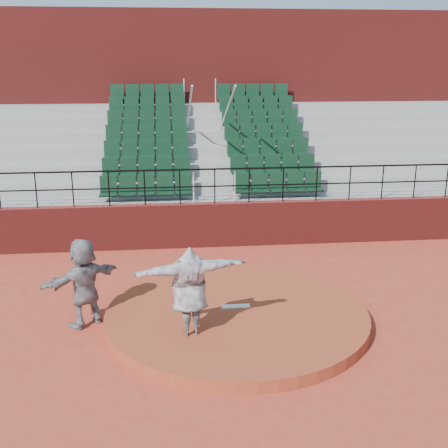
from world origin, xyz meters
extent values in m
plane|color=#AB3926|center=(0.00, 0.00, 0.00)|extent=(90.00, 90.00, 0.00)
cylinder|color=#9A3D22|center=(0.00, 0.00, 0.12)|extent=(5.50, 5.50, 0.25)
cube|color=white|center=(0.00, 0.15, 0.27)|extent=(0.60, 0.15, 0.03)
cube|color=maroon|center=(0.00, 5.00, 0.65)|extent=(24.00, 0.30, 1.30)
cylinder|color=black|center=(0.00, 5.00, 2.30)|extent=(24.00, 0.05, 0.05)
cylinder|color=black|center=(0.00, 5.00, 1.80)|extent=(24.00, 0.04, 0.04)
cylinder|color=black|center=(-5.00, 5.00, 1.80)|extent=(0.04, 0.04, 1.00)
cylinder|color=black|center=(-4.00, 5.00, 1.80)|extent=(0.04, 0.04, 1.00)
cylinder|color=black|center=(-3.00, 5.00, 1.80)|extent=(0.04, 0.04, 1.00)
cylinder|color=black|center=(-2.00, 5.00, 1.80)|extent=(0.04, 0.04, 1.00)
cylinder|color=black|center=(-1.00, 5.00, 1.80)|extent=(0.04, 0.04, 1.00)
cylinder|color=black|center=(0.00, 5.00, 1.80)|extent=(0.04, 0.04, 1.00)
cylinder|color=black|center=(1.00, 5.00, 1.80)|extent=(0.04, 0.04, 1.00)
cylinder|color=black|center=(2.00, 5.00, 1.80)|extent=(0.04, 0.04, 1.00)
cylinder|color=black|center=(3.00, 5.00, 1.80)|extent=(0.04, 0.04, 1.00)
cylinder|color=black|center=(4.00, 5.00, 1.80)|extent=(0.04, 0.04, 1.00)
cylinder|color=black|center=(5.00, 5.00, 1.80)|extent=(0.04, 0.04, 1.00)
cylinder|color=black|center=(6.00, 5.00, 1.80)|extent=(0.04, 0.04, 1.00)
cylinder|color=black|center=(7.00, 5.00, 1.80)|extent=(0.04, 0.04, 1.00)
cube|color=gray|center=(0.00, 5.58, 0.65)|extent=(24.00, 0.85, 1.30)
cube|color=#10311D|center=(-1.98, 5.59, 1.66)|extent=(2.75, 0.48, 0.72)
cube|color=#10311D|center=(1.98, 5.59, 1.66)|extent=(2.75, 0.48, 0.72)
cube|color=gray|center=(0.00, 6.43, 0.85)|extent=(24.00, 0.85, 1.70)
cube|color=#10311D|center=(-1.98, 6.44, 2.06)|extent=(2.75, 0.48, 0.72)
cube|color=#10311D|center=(1.98, 6.44, 2.06)|extent=(2.75, 0.48, 0.72)
cube|color=gray|center=(0.00, 7.28, 1.05)|extent=(24.00, 0.85, 2.10)
cube|color=#10311D|center=(-1.98, 7.29, 2.46)|extent=(2.75, 0.48, 0.72)
cube|color=#10311D|center=(1.98, 7.29, 2.46)|extent=(2.75, 0.48, 0.72)
cube|color=gray|center=(0.00, 8.12, 1.25)|extent=(24.00, 0.85, 2.50)
cube|color=#10311D|center=(-1.98, 8.13, 2.86)|extent=(2.75, 0.48, 0.72)
cube|color=#10311D|center=(1.98, 8.13, 2.86)|extent=(2.75, 0.48, 0.72)
cube|color=gray|center=(0.00, 8.97, 1.45)|extent=(24.00, 0.85, 2.90)
cube|color=#10311D|center=(-1.98, 8.98, 3.26)|extent=(2.75, 0.48, 0.72)
cube|color=#10311D|center=(1.98, 8.98, 3.26)|extent=(2.75, 0.48, 0.72)
cube|color=gray|center=(0.00, 9.82, 1.65)|extent=(24.00, 0.85, 3.30)
cube|color=#10311D|center=(-1.98, 9.83, 3.66)|extent=(2.75, 0.48, 0.72)
cube|color=#10311D|center=(1.98, 9.83, 3.66)|extent=(2.75, 0.48, 0.72)
cube|color=gray|center=(0.00, 10.68, 1.85)|extent=(24.00, 0.85, 3.70)
cube|color=#10311D|center=(-1.98, 10.69, 4.06)|extent=(2.75, 0.48, 0.72)
cube|color=#10311D|center=(1.98, 10.69, 4.06)|extent=(2.75, 0.48, 0.72)
cylinder|color=silver|center=(-0.60, 8.12, 3.40)|extent=(0.06, 5.97, 2.46)
cylinder|color=silver|center=(0.60, 8.12, 3.40)|extent=(0.06, 5.97, 2.46)
cube|color=maroon|center=(0.00, 12.60, 3.55)|extent=(24.00, 3.00, 7.10)
imported|color=black|center=(-1.02, -0.92, 1.12)|extent=(2.22, 1.03, 1.75)
imported|color=black|center=(-3.13, 0.19, 0.93)|extent=(1.71, 1.49, 1.87)
camera|label=1|loc=(-1.41, -10.70, 5.32)|focal=45.00mm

